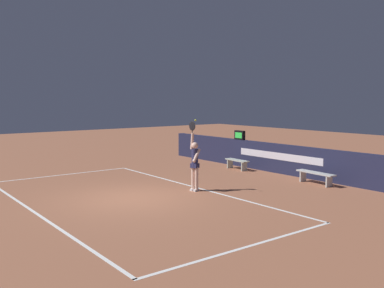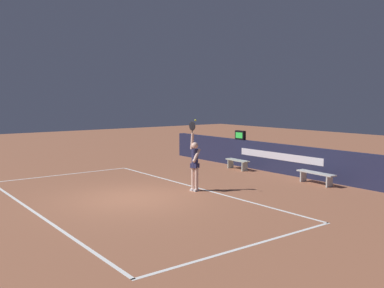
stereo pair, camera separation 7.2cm
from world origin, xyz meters
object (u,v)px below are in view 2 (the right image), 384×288
speed_display (240,135)px  tennis_player (195,162)px  tennis_ball (195,120)px  courtside_bench_near (237,162)px  courtside_bench_far (316,175)px

speed_display → tennis_player: 6.20m
tennis_ball → courtside_bench_near: 5.72m
speed_display → courtside_bench_far: speed_display is taller
tennis_player → courtside_bench_far: tennis_player is taller
tennis_ball → courtside_bench_near: tennis_ball is taller
tennis_ball → courtside_bench_far: (1.72, 4.59, -2.20)m
speed_display → courtside_bench_near: (0.73, -0.86, -1.17)m
courtside_bench_far → tennis_ball: bearing=-110.5°
tennis_player → courtside_bench_near: size_ratio=1.82×
tennis_player → courtside_bench_far: bearing=66.9°
tennis_player → tennis_ball: tennis_ball is taller
speed_display → tennis_player: tennis_player is taller
tennis_player → courtside_bench_near: bearing=119.2°
tennis_player → courtside_bench_near: 5.13m
tennis_player → courtside_bench_near: tennis_player is taller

